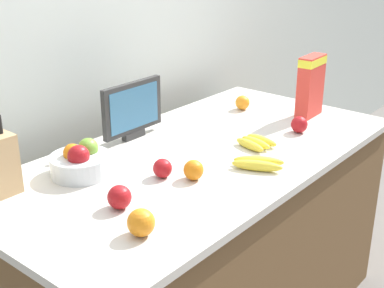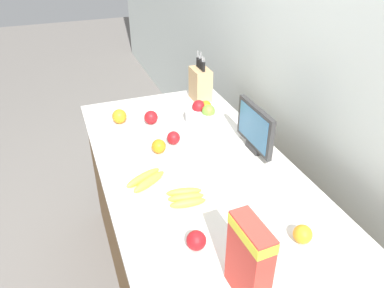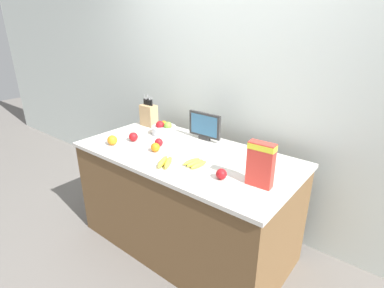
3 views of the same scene
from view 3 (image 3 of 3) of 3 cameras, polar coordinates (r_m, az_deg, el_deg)
name	(u,v)px [view 3 (image 3 of 3)]	position (r m, az deg, el deg)	size (l,w,h in m)	color
ground_plane	(186,242)	(2.81, -1.12, -18.12)	(14.00, 14.00, 0.00)	slate
wall_back	(232,85)	(2.73, 7.67, 11.05)	(9.00, 0.06, 2.60)	silver
counter	(186,200)	(2.55, -1.19, -10.62)	(1.76, 0.88, 0.87)	brown
knife_block	(149,115)	(2.97, -8.25, 5.49)	(0.16, 0.10, 0.31)	tan
small_monitor	(205,126)	(2.56, 2.41, 3.52)	(0.32, 0.03, 0.24)	#2D2D2D
cereal_box	(261,163)	(1.86, 12.96, -3.48)	(0.17, 0.08, 0.29)	red
fruit_bowl	(164,129)	(2.73, -5.36, 2.88)	(0.22, 0.22, 0.13)	silver
banana_bunch_left	(165,162)	(2.15, -5.10, -3.45)	(0.16, 0.20, 0.04)	yellow
banana_bunch_right	(195,163)	(2.13, 0.61, -3.66)	(0.13, 0.16, 0.04)	yellow
apple_rightmost	(159,142)	(2.47, -6.35, 0.31)	(0.07, 0.07, 0.07)	#A31419
apple_rear	(221,174)	(1.95, 5.61, -5.72)	(0.07, 0.07, 0.07)	#A31419
apple_front	(133,137)	(2.61, -11.11, 1.36)	(0.08, 0.08, 0.08)	#A31419
orange_front_left	(112,140)	(2.57, -14.94, 0.72)	(0.08, 0.08, 0.08)	orange
orange_back_center	(262,160)	(2.20, 13.24, -2.90)	(0.07, 0.07, 0.07)	orange
orange_front_right	(155,147)	(2.37, -7.00, -0.64)	(0.07, 0.07, 0.07)	orange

